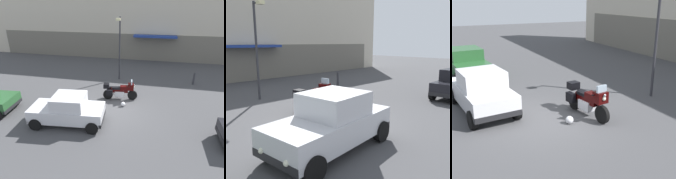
% 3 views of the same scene
% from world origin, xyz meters
% --- Properties ---
extents(ground_plane, '(80.00, 80.00, 0.00)m').
position_xyz_m(ground_plane, '(0.00, 0.00, 0.00)').
color(ground_plane, '#424244').
extents(motorcycle, '(2.26, 0.90, 1.36)m').
position_xyz_m(motorcycle, '(0.15, 1.51, 0.62)').
color(motorcycle, black).
rests_on(motorcycle, ground).
extents(helmet, '(0.28, 0.28, 0.28)m').
position_xyz_m(helmet, '(0.55, 0.59, 0.14)').
color(helmet, silver).
rests_on(helmet, ground).
extents(car_hatchback_near, '(3.99, 2.14, 1.64)m').
position_xyz_m(car_hatchback_near, '(-1.97, -1.89, 0.81)').
color(car_hatchback_near, silver).
rests_on(car_hatchback_near, ground).
extents(car_sedan_far, '(4.68, 2.26, 1.56)m').
position_xyz_m(car_sedan_far, '(-7.84, -1.69, 0.78)').
color(car_sedan_far, '#235128').
rests_on(car_sedan_far, ground).
extents(streetlamp_curbside, '(0.28, 0.94, 4.98)m').
position_xyz_m(streetlamp_curbside, '(-0.55, 5.09, 3.01)').
color(streetlamp_curbside, '#2D2D33').
rests_on(streetlamp_curbside, ground).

